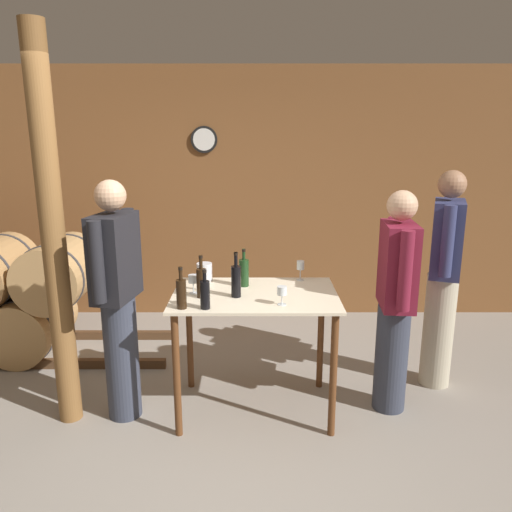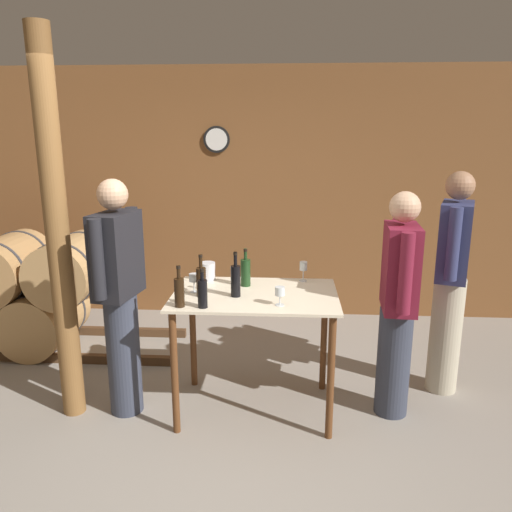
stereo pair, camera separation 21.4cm
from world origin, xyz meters
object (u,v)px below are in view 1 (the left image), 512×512
at_px(wine_glass_near_right, 301,266).
at_px(person_visitor_with_scarf, 397,299).
at_px(wine_bottle_center, 206,293).
at_px(wine_bottle_far_right, 245,272).
at_px(wine_bottle_far_left, 182,293).
at_px(ice_bucket, 205,272).
at_px(wooden_post, 54,237).
at_px(wine_bottle_right, 237,280).
at_px(wine_glass_near_center, 283,291).
at_px(person_visitor_bearded, 119,297).
at_px(wine_glass_near_left, 194,280).
at_px(wine_bottle_left, 202,282).
at_px(person_host, 445,276).

xyz_separation_m(wine_glass_near_right, person_visitor_with_scarf, (0.66, -0.31, -0.16)).
bearing_deg(person_visitor_with_scarf, wine_bottle_center, -166.24).
height_order(wine_bottle_far_right, wine_glass_near_right, wine_bottle_far_right).
relative_size(wine_bottle_far_left, wine_bottle_center, 1.07).
bearing_deg(ice_bucket, wooden_post, -155.43).
bearing_deg(ice_bucket, person_visitor_with_scarf, -11.94).
xyz_separation_m(wine_bottle_right, wine_glass_near_center, (0.31, -0.16, -0.03)).
distance_m(wooden_post, wine_bottle_far_left, 0.95).
distance_m(person_visitor_with_scarf, person_visitor_bearded, 1.97).
xyz_separation_m(wine_bottle_right, wine_glass_near_right, (0.48, 0.39, -0.01)).
relative_size(wine_glass_near_left, person_visitor_with_scarf, 0.08).
distance_m(wine_bottle_left, person_host, 1.91).
bearing_deg(wine_bottle_far_left, wooden_post, 168.31).
bearing_deg(wine_bottle_left, wine_bottle_far_right, 41.86).
relative_size(wine_glass_near_right, person_host, 0.09).
relative_size(wooden_post, ice_bucket, 19.60).
bearing_deg(wine_bottle_center, wine_glass_near_center, 8.35).
relative_size(wine_bottle_far_right, wine_glass_near_right, 1.84).
bearing_deg(wine_glass_near_center, wine_bottle_far_left, -174.08).
xyz_separation_m(wine_bottle_left, wine_glass_near_center, (0.55, -0.15, -0.02)).
bearing_deg(wine_glass_near_center, ice_bucket, 136.05).
xyz_separation_m(wine_bottle_far_left, person_host, (1.96, 0.69, -0.09)).
bearing_deg(ice_bucket, wine_glass_near_left, -98.93).
bearing_deg(wine_bottle_right, person_visitor_bearded, -179.24).
relative_size(wine_bottle_far_right, person_visitor_bearded, 0.16).
bearing_deg(wine_glass_near_center, wine_bottle_left, 164.29).
xyz_separation_m(wooden_post, wine_glass_near_center, (1.52, -0.11, -0.34)).
distance_m(wooden_post, wine_bottle_far_right, 1.34).
bearing_deg(wine_glass_near_left, person_visitor_bearded, -170.63).
distance_m(wine_bottle_center, wine_glass_near_right, 0.92).
height_order(wine_bottle_left, wine_bottle_far_right, wine_bottle_left).
bearing_deg(wine_glass_near_right, wine_bottle_center, -136.80).
height_order(wine_bottle_far_left, wine_bottle_right, wine_bottle_right).
xyz_separation_m(wine_bottle_center, person_host, (1.81, 0.70, -0.09)).
distance_m(wine_bottle_left, wine_glass_near_center, 0.57).
distance_m(wine_bottle_left, wine_glass_near_left, 0.11).
bearing_deg(wine_glass_near_left, wine_glass_near_right, 22.02).
xyz_separation_m(wine_glass_near_center, person_visitor_bearded, (-1.14, 0.15, -0.09)).
bearing_deg(person_host, wine_glass_near_right, -176.65).
xyz_separation_m(wine_bottle_far_right, ice_bucket, (-0.31, 0.14, -0.04)).
bearing_deg(wine_bottle_left, person_visitor_with_scarf, 4.05).
relative_size(wooden_post, wine_bottle_far_right, 9.51).
relative_size(wine_bottle_left, wine_glass_near_right, 1.94).
relative_size(wine_bottle_far_left, person_visitor_bearded, 0.16).
distance_m(wooden_post, ice_bucket, 1.11).
bearing_deg(wine_bottle_right, person_host, 15.89).
xyz_separation_m(wine_bottle_center, ice_bucket, (-0.07, 0.62, -0.03)).
xyz_separation_m(wine_glass_near_right, ice_bucket, (-0.74, -0.01, -0.04)).
xyz_separation_m(wooden_post, wine_bottle_far_left, (0.87, -0.18, -0.33)).
bearing_deg(wine_bottle_left, wooden_post, -177.46).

